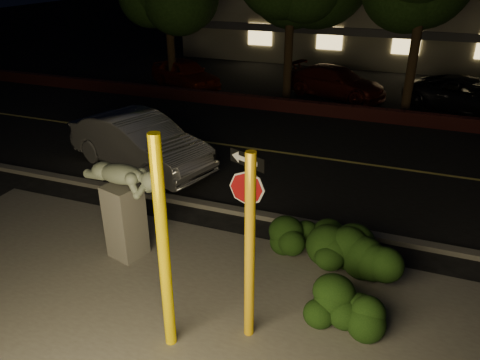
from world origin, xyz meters
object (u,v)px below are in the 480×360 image
yellow_pole_left (164,250)px  sculpture (124,199)px  parked_car_darkred (336,82)px  parked_car_dark (470,96)px  signpost (247,189)px  parked_car_red (185,73)px  silver_sedan (140,142)px  yellow_pole_right (250,252)px

yellow_pole_left → sculpture: yellow_pole_left is taller
sculpture → parked_car_darkred: size_ratio=0.48×
sculpture → parked_car_dark: 15.02m
signpost → sculpture: size_ratio=1.14×
parked_car_red → yellow_pole_left: bearing=-125.9°
silver_sedan → parked_car_dark: silver_sedan is taller
yellow_pole_right → sculpture: 3.35m
yellow_pole_right → parked_car_red: bearing=120.2°
yellow_pole_left → parked_car_dark: size_ratio=0.73×
parked_car_red → yellow_pole_right: bearing=-121.4°
parked_car_red → parked_car_dark: 12.30m
signpost → sculpture: bearing=-144.9°
signpost → parked_car_dark: size_ratio=0.50×
yellow_pole_right → parked_car_dark: 15.03m
parked_car_red → parked_car_dark: parked_car_dark is taller
sculpture → silver_sedan: (-2.17, 4.03, -0.55)m
signpost → sculpture: 2.49m
signpost → silver_sedan: bearing=165.7°
silver_sedan → parked_car_dark: bearing=-27.2°
silver_sedan → parked_car_red: size_ratio=1.19×
yellow_pole_left → signpost: size_ratio=1.47×
signpost → parked_car_darkred: bearing=115.9°
yellow_pole_left → signpost: 2.43m
parked_car_dark → parked_car_red: bearing=116.3°
parked_car_dark → yellow_pole_left: bearing=-174.5°
yellow_pole_left → yellow_pole_right: size_ratio=1.10×
yellow_pole_left → parked_car_red: yellow_pole_left is taller
yellow_pole_left → parked_car_red: (-7.07, 14.68, -1.13)m
silver_sedan → parked_car_darkred: 10.49m
yellow_pole_right → parked_car_darkred: bearing=94.9°
yellow_pole_left → parked_car_red: size_ratio=0.91×
yellow_pole_left → yellow_pole_right: 1.30m
yellow_pole_right → signpost: (-0.69, 1.76, 0.12)m
parked_car_red → parked_car_dark: (12.29, 0.37, 0.01)m
sculpture → parked_car_dark: sculpture is taller
yellow_pole_right → sculpture: bearing=157.9°
sculpture → yellow_pole_left: bearing=-28.5°
signpost → parked_car_darkred: (-0.60, 13.24, -1.10)m
sculpture → parked_car_red: bearing=126.9°
yellow_pole_left → sculpture: bearing=136.3°
yellow_pole_right → parked_car_red: yellow_pole_right is taller
sculpture → signpost: bearing=27.0°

